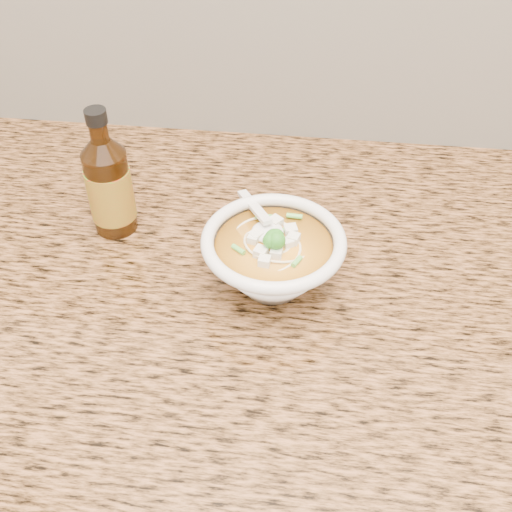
# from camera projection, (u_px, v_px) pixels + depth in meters

# --- Properties ---
(cabinet) EXTENTS (4.00, 0.65, 0.86)m
(cabinet) POSITION_uv_depth(u_px,v_px,m) (328.00, 473.00, 1.09)
(cabinet) COLOR #372010
(cabinet) RESTS_ON ground
(counter_slab) EXTENTS (4.00, 0.68, 0.04)m
(counter_slab) POSITION_uv_depth(u_px,v_px,m) (357.00, 289.00, 0.79)
(counter_slab) COLOR brown
(counter_slab) RESTS_ON cabinet
(soup_bowl) EXTENTS (0.16, 0.18, 0.09)m
(soup_bowl) POSITION_uv_depth(u_px,v_px,m) (273.00, 260.00, 0.74)
(soup_bowl) COLOR silver
(soup_bowl) RESTS_ON counter_slab
(hot_sauce_bottle) EXTENTS (0.06, 0.06, 0.17)m
(hot_sauce_bottle) POSITION_uv_depth(u_px,v_px,m) (109.00, 186.00, 0.80)
(hot_sauce_bottle) COLOR #3C1F08
(hot_sauce_bottle) RESTS_ON counter_slab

